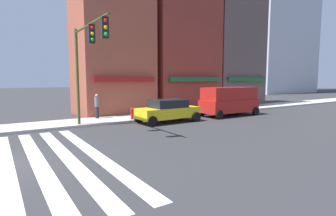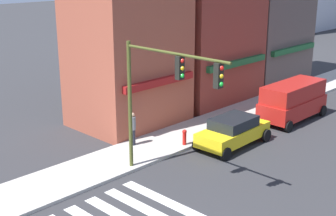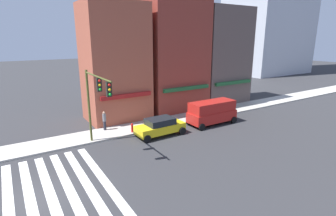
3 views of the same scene
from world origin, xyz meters
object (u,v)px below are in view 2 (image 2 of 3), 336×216
sedan_yellow (233,131)px  fire_hydrant (184,136)px  van_red (293,100)px  traffic_signal (163,85)px  pedestrian_grey_coat (133,128)px

sedan_yellow → fire_hydrant: size_ratio=5.27×
van_red → traffic_signal: bearing=-178.0°
sedan_yellow → pedestrian_grey_coat: bearing=135.4°
sedan_yellow → fire_hydrant: sedan_yellow is taller
sedan_yellow → pedestrian_grey_coat: size_ratio=2.51×
traffic_signal → sedan_yellow: (5.64, 0.39, -3.58)m
van_red → pedestrian_grey_coat: van_red is taller
traffic_signal → van_red: 12.10m
van_red → sedan_yellow: bearing=-179.9°
traffic_signal → van_red: (11.68, 0.39, -3.13)m
van_red → pedestrian_grey_coat: 10.51m
pedestrian_grey_coat → van_red: bearing=-77.2°
fire_hydrant → pedestrian_grey_coat: bearing=134.9°
sedan_yellow → fire_hydrant: 2.58m
pedestrian_grey_coat → sedan_yellow: bearing=-100.4°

